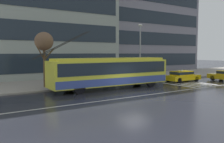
# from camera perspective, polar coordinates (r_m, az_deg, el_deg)

# --- Properties ---
(ground_plane) EXTENTS (160.00, 160.00, 0.00)m
(ground_plane) POSITION_cam_1_polar(r_m,az_deg,el_deg) (20.09, 5.31, -5.23)
(ground_plane) COLOR #21232B
(sidewalk_slab) EXTENTS (80.00, 10.00, 0.14)m
(sidewalk_slab) POSITION_cam_1_polar(r_m,az_deg,el_deg) (28.33, -7.18, -2.22)
(sidewalk_slab) COLOR gray
(sidewalk_slab) RESTS_ON ground_plane
(crosswalk_stripe_edge_near) EXTENTS (0.44, 4.40, 0.01)m
(crosswalk_stripe_edge_near) POSITION_cam_1_polar(r_m,az_deg,el_deg) (25.89, 15.50, -3.15)
(crosswalk_stripe_edge_near) COLOR beige
(crosswalk_stripe_edge_near) RESTS_ON ground_plane
(crosswalk_stripe_inner_a) EXTENTS (0.44, 4.40, 0.01)m
(crosswalk_stripe_inner_a) POSITION_cam_1_polar(r_m,az_deg,el_deg) (26.57, 16.78, -2.98)
(crosswalk_stripe_inner_a) COLOR beige
(crosswalk_stripe_inner_a) RESTS_ON ground_plane
(crosswalk_stripe_center) EXTENTS (0.44, 4.40, 0.01)m
(crosswalk_stripe_center) POSITION_cam_1_polar(r_m,az_deg,el_deg) (27.26, 18.00, -2.82)
(crosswalk_stripe_center) COLOR beige
(crosswalk_stripe_center) RESTS_ON ground_plane
(crosswalk_stripe_inner_b) EXTENTS (0.44, 4.40, 0.01)m
(crosswalk_stripe_inner_b) POSITION_cam_1_polar(r_m,az_deg,el_deg) (27.97, 19.16, -2.67)
(crosswalk_stripe_inner_b) COLOR beige
(crosswalk_stripe_inner_b) RESTS_ON ground_plane
(crosswalk_stripe_edge_far) EXTENTS (0.44, 4.40, 0.01)m
(crosswalk_stripe_edge_far) POSITION_cam_1_polar(r_m,az_deg,el_deg) (28.68, 20.25, -2.52)
(crosswalk_stripe_edge_far) COLOR beige
(crosswalk_stripe_edge_far) RESTS_ON ground_plane
(lane_centre_line) EXTENTS (72.00, 0.14, 0.01)m
(lane_centre_line) POSITION_cam_1_polar(r_m,az_deg,el_deg) (19.18, 7.56, -5.72)
(lane_centre_line) COLOR silver
(lane_centre_line) RESTS_ON ground_plane
(trolleybus) EXTENTS (13.12, 2.80, 5.29)m
(trolleybus) POSITION_cam_1_polar(r_m,az_deg,el_deg) (22.36, -0.22, -0.07)
(trolleybus) COLOR yellow
(trolleybus) RESTS_ON ground_plane
(taxi_ahead_of_bus) EXTENTS (4.43, 1.89, 1.39)m
(taxi_ahead_of_bus) POSITION_cam_1_polar(r_m,az_deg,el_deg) (28.87, 16.55, -0.99)
(taxi_ahead_of_bus) COLOR yellow
(taxi_ahead_of_bus) RESTS_ON ground_plane
(bus_shelter) EXTENTS (3.90, 1.64, 2.45)m
(bus_shelter) POSITION_cam_1_polar(r_m,az_deg,el_deg) (25.35, -5.21, 1.31)
(bus_shelter) COLOR gray
(bus_shelter) RESTS_ON sidewalk_slab
(pedestrian_at_shelter) EXTENTS (1.40, 1.40, 1.98)m
(pedestrian_at_shelter) POSITION_cam_1_polar(r_m,az_deg,el_deg) (23.68, -8.12, 0.51)
(pedestrian_at_shelter) COLOR navy
(pedestrian_at_shelter) RESTS_ON sidewalk_slab
(pedestrian_approaching_curb) EXTENTS (1.44, 1.44, 2.05)m
(pedestrian_approaching_curb) POSITION_cam_1_polar(r_m,az_deg,el_deg) (22.26, -13.52, 0.35)
(pedestrian_approaching_curb) COLOR black
(pedestrian_approaching_curb) RESTS_ON sidewalk_slab
(street_lamp) EXTENTS (0.60, 0.32, 6.53)m
(street_lamp) POSITION_cam_1_polar(r_m,az_deg,el_deg) (27.61, 6.80, 5.79)
(street_lamp) COLOR gray
(street_lamp) RESTS_ON sidewalk_slab
(street_tree_bare) EXTENTS (1.75, 1.93, 5.21)m
(street_tree_bare) POSITION_cam_1_polar(r_m,az_deg,el_deg) (23.28, -16.04, 6.72)
(street_tree_bare) COLOR brown
(street_tree_bare) RESTS_ON sidewalk_slab
(office_tower_corner_left) EXTENTS (20.56, 15.59, 19.79)m
(office_tower_corner_left) POSITION_cam_1_polar(r_m,az_deg,el_deg) (38.05, -18.39, 14.19)
(office_tower_corner_left) COLOR gray
(office_tower_corner_left) RESTS_ON ground_plane
(office_tower_corner_right) EXTENTS (21.39, 13.25, 27.12)m
(office_tower_corner_right) POSITION_cam_1_polar(r_m,az_deg,el_deg) (50.94, 6.58, 16.08)
(office_tower_corner_right) COLOR gray
(office_tower_corner_right) RESTS_ON ground_plane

